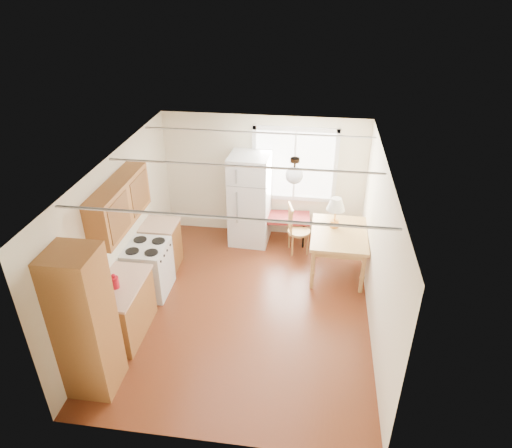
% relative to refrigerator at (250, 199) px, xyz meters
% --- Properties ---
extents(room_shell, '(4.60, 5.60, 2.62)m').
position_rel_refrigerator_xyz_m(room_shell, '(0.23, -2.12, 0.33)').
color(room_shell, '#4C1F0F').
rests_on(room_shell, ground).
extents(kitchen_run, '(0.65, 3.40, 2.20)m').
position_rel_refrigerator_xyz_m(kitchen_run, '(-1.48, -2.75, -0.08)').
color(kitchen_run, brown).
rests_on(kitchen_run, ground).
extents(window_unit, '(1.64, 0.05, 1.51)m').
position_rel_refrigerator_xyz_m(window_unit, '(0.83, 0.35, 0.63)').
color(window_unit, white).
rests_on(window_unit, room_shell).
extents(pendant_light, '(0.26, 0.26, 0.40)m').
position_rel_refrigerator_xyz_m(pendant_light, '(0.93, -1.72, 1.32)').
color(pendant_light, '#2F2115').
rests_on(pendant_light, room_shell).
extents(refrigerator, '(0.79, 0.81, 1.84)m').
position_rel_refrigerator_xyz_m(refrigerator, '(0.00, 0.00, 0.00)').
color(refrigerator, silver).
rests_on(refrigerator, ground).
extents(bench, '(1.31, 0.55, 0.59)m').
position_rel_refrigerator_xyz_m(bench, '(0.55, 0.02, -0.39)').
color(bench, maroon).
rests_on(bench, ground).
extents(dining_table, '(1.00, 1.32, 0.82)m').
position_rel_refrigerator_xyz_m(dining_table, '(1.73, -0.88, -0.21)').
color(dining_table, '#AB7D41').
rests_on(dining_table, ground).
extents(chair, '(0.48, 0.47, 1.00)m').
position_rel_refrigerator_xyz_m(chair, '(0.91, -0.34, -0.35)').
color(chair, '#AB7D41').
rests_on(chair, ground).
extents(table_lamp, '(0.33, 0.33, 0.57)m').
position_rel_refrigerator_xyz_m(table_lamp, '(1.64, -0.69, 0.31)').
color(table_lamp, '#D08F42').
rests_on(table_lamp, dining_table).
extents(coffee_maker, '(0.22, 0.27, 0.38)m').
position_rel_refrigerator_xyz_m(coffee_maker, '(-1.49, -3.44, 0.12)').
color(coffee_maker, black).
rests_on(coffee_maker, kitchen_run).
extents(kettle, '(0.12, 0.12, 0.24)m').
position_rel_refrigerator_xyz_m(kettle, '(-1.49, -3.04, 0.08)').
color(kettle, red).
rests_on(kettle, kitchen_run).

